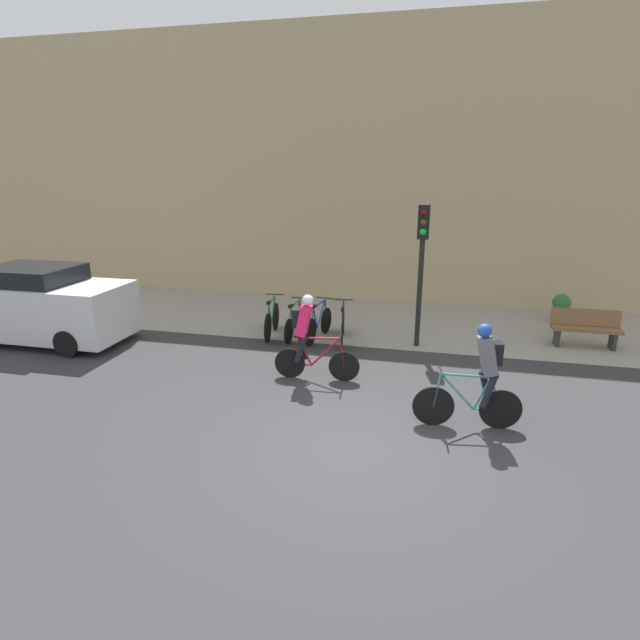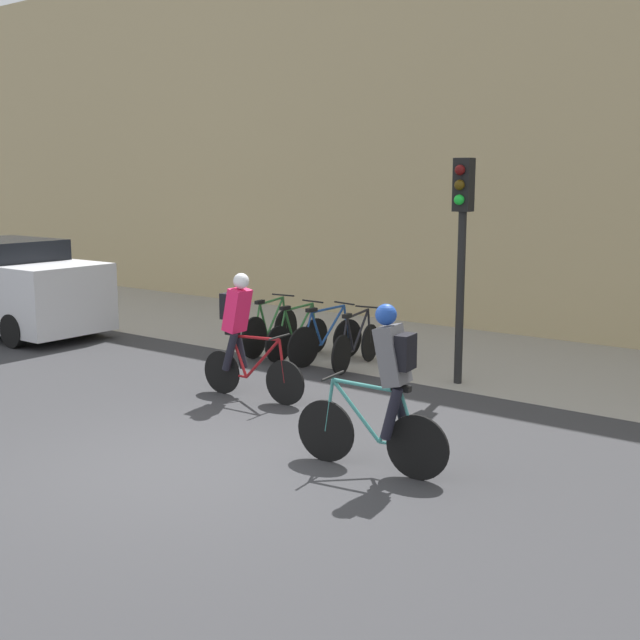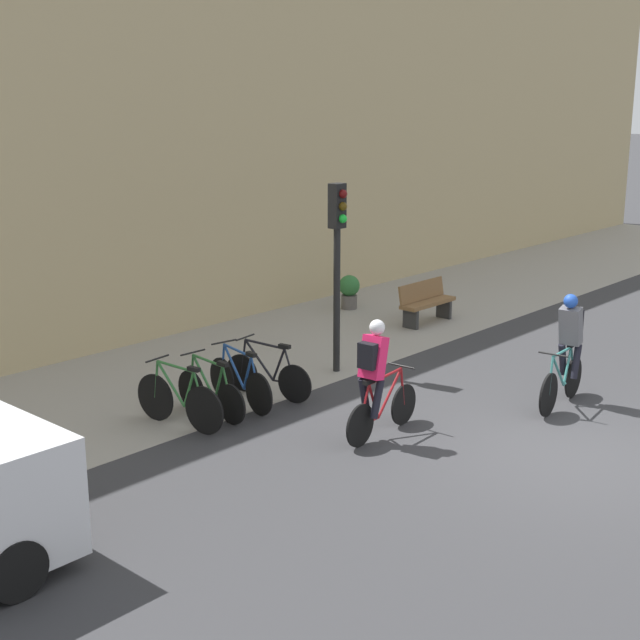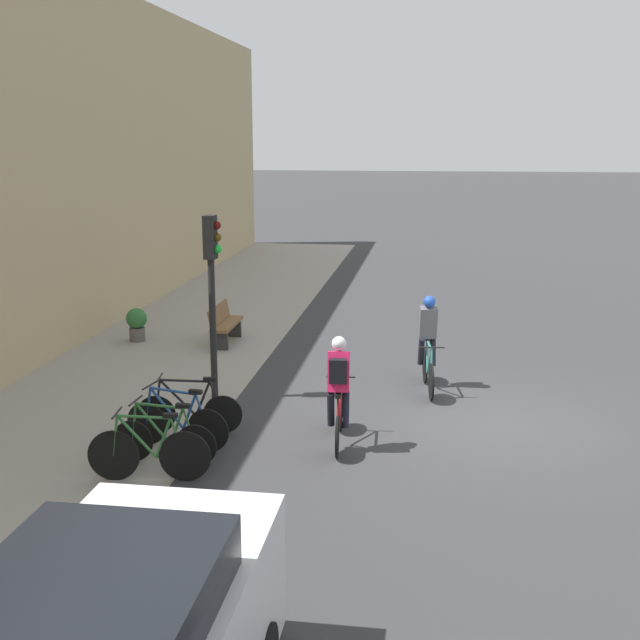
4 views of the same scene
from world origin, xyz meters
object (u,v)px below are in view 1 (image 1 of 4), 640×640
cyclist_pink (307,334)px  potted_plant (561,306)px  parked_bike_0 (272,320)px  parked_bike_1 (295,323)px  parked_bike_3 (343,326)px  parked_car (40,305)px  traffic_light_pole (422,250)px  parked_bike_2 (319,324)px  cyclist_grey (481,374)px  bench (586,328)px

cyclist_pink → potted_plant: bearing=42.9°
parked_bike_0 → parked_bike_1: size_ratio=1.07×
parked_bike_1 → potted_plant: bearing=23.8°
parked_bike_3 → parked_bike_1: bearing=180.0°
parked_bike_1 → parked_car: 6.20m
traffic_light_pole → potted_plant: bearing=37.7°
cyclist_pink → parked_bike_2: size_ratio=1.04×
parked_bike_0 → parked_car: 5.62m
parked_bike_1 → parked_bike_2: parked_bike_2 is taller
traffic_light_pole → potted_plant: 5.13m
cyclist_grey → parked_car: (-10.11, 2.10, -0.05)m
cyclist_pink → cyclist_grey: cyclist_grey is taller
parked_bike_3 → potted_plant: (5.57, 2.99, 0.05)m
cyclist_pink → parked_bike_0: size_ratio=1.03×
bench → parked_bike_1: bearing=-172.3°
parked_bike_3 → bench: (5.67, 0.93, 0.08)m
parked_bike_2 → potted_plant: 6.86m
parked_bike_2 → bench: parked_bike_2 is taller
cyclist_pink → bench: bearing=29.4°
parked_bike_3 → parked_car: bearing=-167.3°
traffic_light_pole → parked_car: bearing=-169.3°
parked_bike_3 → potted_plant: bearing=28.2°
parked_bike_0 → traffic_light_pole: traffic_light_pole is taller
cyclist_grey → parked_bike_1: 5.59m
cyclist_pink → potted_plant: (5.84, 5.42, -0.51)m
parked_bike_2 → parked_car: size_ratio=0.39×
cyclist_grey → parked_bike_0: size_ratio=1.05×
parked_bike_2 → parked_bike_3: (0.61, -0.00, -0.01)m
parked_car → parked_bike_3: bearing=12.7°
cyclist_pink → parked_bike_1: size_ratio=1.10×
parked_bike_3 → parked_car: parked_car is taller
cyclist_grey → cyclist_pink: bearing=158.0°
parked_bike_0 → parked_bike_1: bearing=-0.1°
cyclist_grey → bench: 5.41m
parked_bike_0 → parked_car: parked_car is taller
cyclist_pink → parked_bike_1: bearing=111.3°
parked_bike_0 → parked_bike_3: (1.82, -0.00, -0.03)m
cyclist_grey → bench: cyclist_grey is taller
parked_bike_2 → parked_bike_3: size_ratio=1.00×
parked_bike_1 → traffic_light_pole: traffic_light_pole is taller
parked_bike_0 → parked_car: bearing=-163.2°
parked_bike_0 → traffic_light_pole: bearing=1.2°
traffic_light_pole → parked_bike_2: bearing=-178.2°
cyclist_pink → parked_car: 6.96m
potted_plant → parked_bike_1: bearing=-156.2°
parked_bike_1 → traffic_light_pole: 3.57m
parked_bike_2 → traffic_light_pole: traffic_light_pole is taller
traffic_light_pole → parked_car: 9.24m
traffic_light_pole → parked_bike_3: bearing=-177.6°
cyclist_grey → potted_plant: size_ratio=2.28×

